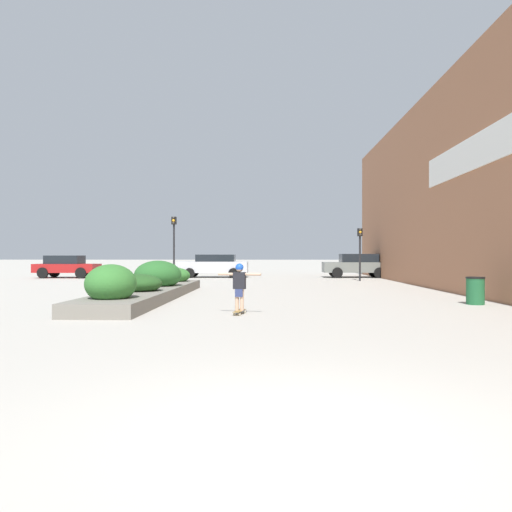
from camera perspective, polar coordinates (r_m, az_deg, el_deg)
name	(u,v)px	position (r m, az deg, el deg)	size (l,w,h in m)	color
ground_plane	(301,432)	(4.53, 5.21, -19.44)	(300.00, 300.00, 0.00)	#ADA89E
building_wall_right	(459,180)	(21.62, 22.14, 8.07)	(0.67, 38.07, 9.01)	#9E6647
planter_box	(149,286)	(17.64, -12.10, -3.32)	(1.85, 11.44, 1.30)	slate
skateboard	(239,311)	(12.80, -1.90, -6.35)	(0.31, 0.80, 0.10)	olive
skateboarder	(239,282)	(12.73, -1.90, -2.99)	(1.12, 0.28, 1.20)	tan
trash_bin	(475,291)	(16.66, 23.78, -3.64)	(0.56, 0.56, 0.84)	#1E5B33
car_leftmost	(214,265)	(33.58, -4.85, -1.06)	(4.63, 2.07, 1.53)	#BCBCC1
car_center_left	(67,266)	(35.16, -20.84, -1.07)	(4.00, 1.93, 1.47)	maroon
car_center_right	(467,264)	(39.47, 22.99, -0.88)	(4.27, 1.93, 1.60)	navy
car_rightmost	(357,265)	(34.04, 11.42, -1.02)	(4.38, 2.00, 1.58)	slate
traffic_light_left	(174,237)	(29.54, -9.37, 2.10)	(0.28, 0.30, 3.75)	black
traffic_light_right	(360,245)	(29.56, 11.80, 1.29)	(0.28, 0.30, 3.06)	black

